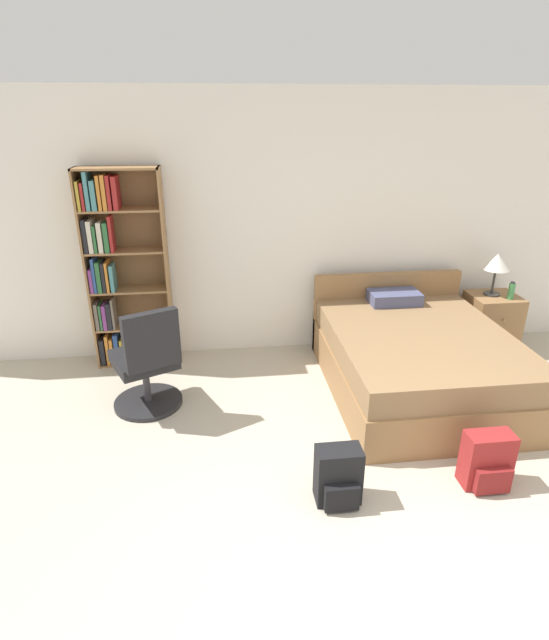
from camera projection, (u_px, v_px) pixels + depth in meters
name	position (u px, v px, depth m)	size (l,w,h in m)	color
ground_plane	(434.00, 611.00, 2.58)	(14.00, 14.00, 0.00)	#BCB29E
wall_back	(318.00, 227.00, 5.02)	(9.00, 0.06, 2.60)	white
bookshelf	(118.00, 270.00, 4.75)	(0.75, 0.27, 1.92)	olive
bed	(415.00, 358.00, 4.53)	(1.54, 1.94, 0.84)	olive
office_chair	(147.00, 366.00, 4.16)	(0.65, 0.70, 0.96)	#232326
nightstand	(490.00, 323.00, 5.27)	(0.49, 0.46, 0.61)	olive
table_lamp	(497.00, 263.00, 5.05)	(0.26, 0.26, 0.44)	#333333
water_bottle	(511.00, 291.00, 5.03)	(0.06, 0.06, 0.18)	#3F8C4C
backpack_red	(487.00, 461.00, 3.38)	(0.32, 0.22, 0.40)	maroon
backpack_black	(338.00, 477.00, 3.24)	(0.29, 0.23, 0.39)	black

